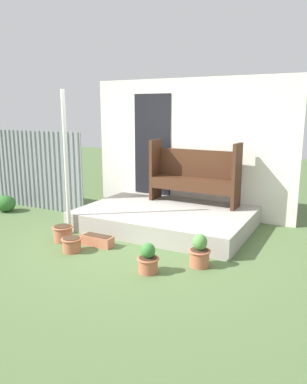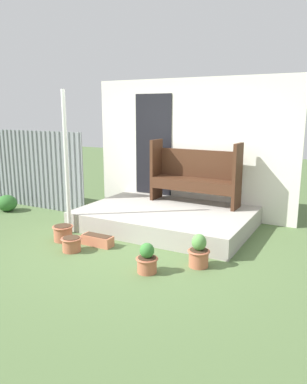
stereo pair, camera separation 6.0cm
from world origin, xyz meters
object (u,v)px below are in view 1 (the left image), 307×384
object	(u,v)px
bench	(195,173)
flower_pot_left	(63,233)
support_post	(66,164)
flower_pot_far_right	(200,252)
planter_box_rect	(98,240)
flower_pot_middle	(72,244)
shrub_by_fence	(5,203)
flower_pot_right	(148,260)

from	to	relation	value
bench	flower_pot_left	distance (m)	2.60
support_post	flower_pot_left	distance (m)	1.09
bench	support_post	bearing A→B (deg)	-129.48
flower_pot_far_right	planter_box_rect	distance (m)	1.64
support_post	flower_pot_middle	bearing A→B (deg)	-47.51
flower_pot_left	planter_box_rect	distance (m)	0.61
bench	flower_pot_middle	distance (m)	2.67
flower_pot_left	flower_pot_far_right	bearing A→B (deg)	2.18
flower_pot_middle	planter_box_rect	xyz separation A→B (m)	(0.19, 0.37, -0.04)
flower_pot_far_right	support_post	bearing A→B (deg)	173.94
support_post	flower_pot_left	xyz separation A→B (m)	(0.16, -0.34, -1.03)
planter_box_rect	shrub_by_fence	distance (m)	2.90
support_post	flower_pot_right	xyz separation A→B (m)	(1.89, -0.74, -0.99)
flower_pot_middle	support_post	bearing A→B (deg)	132.49
flower_pot_middle	flower_pot_right	distance (m)	1.33
flower_pot_middle	flower_pot_far_right	bearing A→B (deg)	11.48
support_post	flower_pot_left	bearing A→B (deg)	-64.80
support_post	planter_box_rect	world-z (taller)	support_post
flower_pot_middle	shrub_by_fence	world-z (taller)	shrub_by_fence
bench	flower_pot_left	bearing A→B (deg)	-121.55
flower_pot_right	flower_pot_far_right	distance (m)	0.70
flower_pot_far_right	bench	bearing A→B (deg)	113.76
flower_pot_left	bench	bearing A→B (deg)	56.92
flower_pot_middle	flower_pot_far_right	distance (m)	1.86
planter_box_rect	shrub_by_fence	bearing A→B (deg)	165.47
bench	flower_pot_far_right	xyz separation A→B (m)	(0.88, -2.00, -0.69)
support_post	flower_pot_right	size ratio (longest dim) A/B	5.99
support_post	shrub_by_fence	world-z (taller)	support_post
support_post	flower_pot_far_right	xyz separation A→B (m)	(2.40, -0.25, -0.97)
planter_box_rect	support_post	bearing A→B (deg)	161.65
bench	planter_box_rect	size ratio (longest dim) A/B	3.39
flower_pot_middle	shrub_by_fence	distance (m)	2.84
support_post	shrub_by_fence	size ratio (longest dim) A/B	5.51
support_post	bench	bearing A→B (deg)	48.99
bench	planter_box_rect	distance (m)	2.28
shrub_by_fence	bench	bearing A→B (deg)	19.60
support_post	shrub_by_fence	xyz separation A→B (m)	(-2.05, 0.48, -1.00)
bench	flower_pot_middle	size ratio (longest dim) A/B	5.50
flower_pot_right	flower_pot_far_right	bearing A→B (deg)	43.77
bench	shrub_by_fence	distance (m)	3.85
flower_pot_right	planter_box_rect	size ratio (longest dim) A/B	0.79
flower_pot_middle	shrub_by_fence	size ratio (longest dim) A/B	0.72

